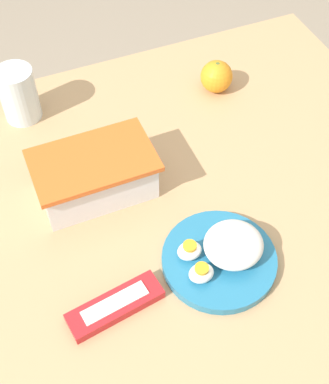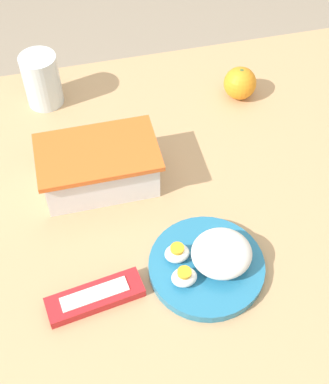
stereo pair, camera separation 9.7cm
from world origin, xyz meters
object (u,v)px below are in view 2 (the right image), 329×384
Objects in this scene: drinking_glass at (42,80)px; candy_bar at (95,297)px; food_container at (99,169)px; rice_plate at (210,261)px; orange_fruit at (240,83)px.

candy_bar is at bearing -86.50° from drinking_glass.
candy_bar is 0.50m from drinking_glass.
candy_bar is at bearing -101.31° from food_container.
rice_plate reaches higher than candy_bar.
orange_fruit is (0.33, 0.18, -0.00)m from food_container.
rice_plate is 1.20× the size of candy_bar.
food_container reaches higher than candy_bar.
orange_fruit is 0.36× the size of rice_plate.
candy_bar is (-0.05, -0.24, -0.03)m from food_container.
candy_bar is at bearing -132.41° from orange_fruit.
food_container is 1.89× the size of drinking_glass.
rice_plate is at bearing 3.72° from candy_bar.
candy_bar is at bearing -176.28° from rice_plate.
orange_fruit is at bearing 47.59° from candy_bar.
rice_plate is (0.15, -0.23, -0.02)m from food_container.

